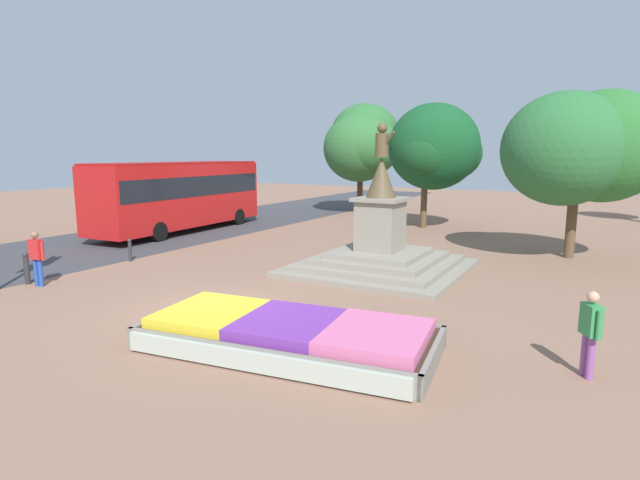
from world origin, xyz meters
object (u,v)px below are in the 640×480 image
(pedestrian_crossing_plaza, at_px, (37,255))
(kerb_bollard_mid_b, at_px, (27,267))
(kerb_bollard_north, at_px, (130,250))
(pedestrian_near_planter, at_px, (590,329))
(flower_planter, at_px, (288,335))
(statue_monument, at_px, (380,248))
(city_bus, at_px, (180,192))

(pedestrian_crossing_plaza, xyz_separation_m, kerb_bollard_mid_b, (-0.55, -0.02, -0.44))
(kerb_bollard_north, bearing_deg, pedestrian_near_planter, -10.17)
(kerb_bollard_north, bearing_deg, flower_planter, -23.53)
(statue_monument, xyz_separation_m, kerb_bollard_mid_b, (-8.69, -7.02, -0.25))
(flower_planter, bearing_deg, kerb_bollard_mid_b, 177.54)
(pedestrian_near_planter, relative_size, kerb_bollard_mid_b, 1.57)
(flower_planter, bearing_deg, statue_monument, 98.43)
(pedestrian_crossing_plaza, bearing_deg, kerb_bollard_north, 97.87)
(flower_planter, relative_size, city_bus, 0.60)
(statue_monument, bearing_deg, pedestrian_near_planter, -42.42)
(city_bus, height_order, pedestrian_crossing_plaza, city_bus)
(flower_planter, distance_m, statue_monument, 7.54)
(statue_monument, distance_m, pedestrian_crossing_plaza, 10.73)
(pedestrian_near_planter, xyz_separation_m, kerb_bollard_mid_b, (-15.14, -1.12, -0.38))
(kerb_bollard_north, bearing_deg, city_bus, 120.22)
(statue_monument, bearing_deg, pedestrian_crossing_plaza, -139.28)
(pedestrian_crossing_plaza, distance_m, kerb_bollard_north, 3.88)
(statue_monument, height_order, city_bus, statue_monument)
(pedestrian_crossing_plaza, relative_size, kerb_bollard_mid_b, 1.67)
(flower_planter, relative_size, statue_monument, 1.13)
(flower_planter, relative_size, pedestrian_crossing_plaza, 3.74)
(kerb_bollard_mid_b, xyz_separation_m, kerb_bollard_north, (0.03, 3.83, -0.09))
(kerb_bollard_north, bearing_deg, pedestrian_crossing_plaza, -82.13)
(flower_planter, height_order, statue_monument, statue_monument)
(pedestrian_near_planter, relative_size, pedestrian_crossing_plaza, 0.94)
(city_bus, distance_m, pedestrian_near_planter, 20.90)
(statue_monument, distance_m, pedestrian_near_planter, 8.75)
(city_bus, bearing_deg, pedestrian_near_planter, -25.69)
(city_bus, height_order, kerb_bollard_mid_b, city_bus)
(pedestrian_crossing_plaza, distance_m, kerb_bollard_mid_b, 0.71)
(city_bus, height_order, kerb_bollard_north, city_bus)
(statue_monument, distance_m, kerb_bollard_mid_b, 11.17)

